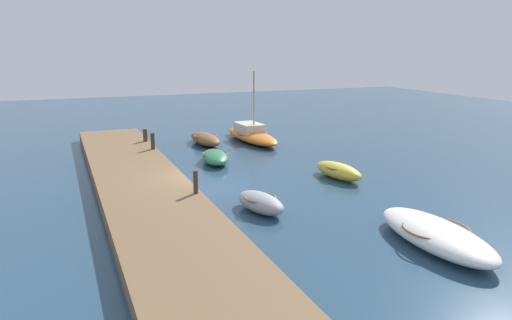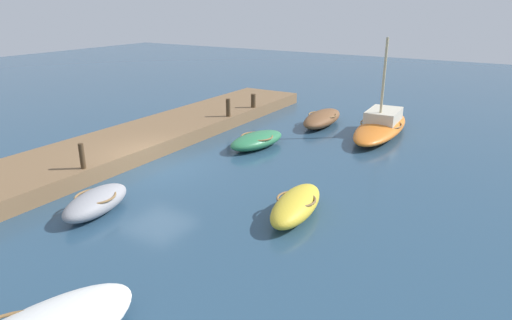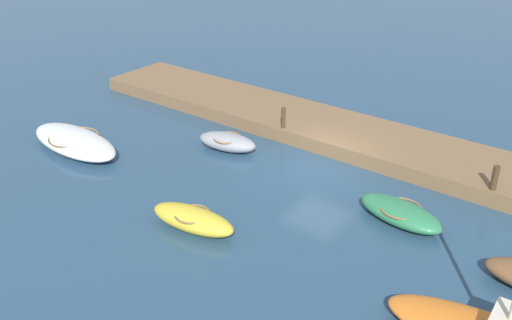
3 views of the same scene
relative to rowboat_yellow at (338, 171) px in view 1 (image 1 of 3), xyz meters
name	(u,v)px [view 1 (image 1 of 3)]	position (x,y,z in m)	size (l,w,h in m)	color
ground_plane	(202,188)	(-0.86, -6.54, -0.38)	(84.00, 84.00, 0.00)	navy
dock_platform	(143,188)	(-0.86, -9.11, -0.07)	(27.37, 3.77, 0.61)	brown
rowboat_yellow	(338,171)	(0.00, 0.00, 0.00)	(3.20, 1.50, 0.74)	gold
rowboat_green	(215,157)	(-5.19, -4.53, -0.04)	(3.26, 1.85, 0.66)	#2D7A4C
dinghy_grey	(261,202)	(2.97, -5.30, -0.01)	(2.76, 1.64, 0.72)	#939399
rowboat_brown	(205,139)	(-10.22, -3.59, 0.00)	(3.93, 1.60, 0.73)	brown
motorboat_white	(435,234)	(8.06, -1.41, 0.01)	(5.15, 2.35, 0.75)	white
sailboat_orange	(251,134)	(-10.11, -0.45, 0.08)	(6.59, 2.24, 4.63)	orange
mooring_post_west	(145,135)	(-9.64, -7.48, 0.60)	(0.26, 0.26, 0.74)	#47331E
mooring_post_mid_west	(153,141)	(-7.23, -7.48, 0.69)	(0.22, 0.22, 0.90)	#47331E
mooring_post_mid_east	(196,182)	(1.65, -7.48, 0.69)	(0.18, 0.18, 0.91)	#47331E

